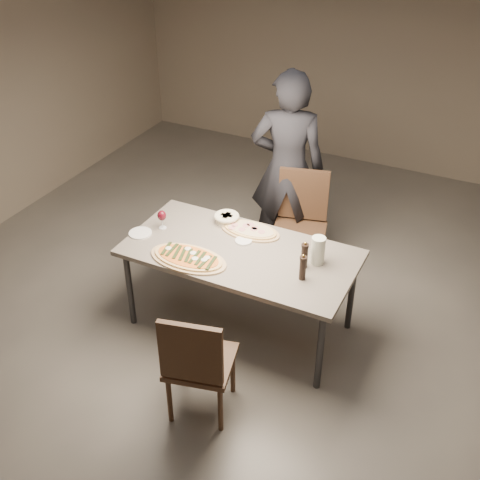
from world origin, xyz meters
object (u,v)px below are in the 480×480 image
at_px(bread_basket, 227,218).
at_px(chair_far, 301,219).
at_px(chair_near, 197,361).
at_px(ham_pizza, 250,230).
at_px(zucchini_pizza, 188,258).
at_px(pepper_mill_left, 303,267).
at_px(dining_table, 240,257).
at_px(carafe, 318,250).
at_px(diner, 287,169).

xyz_separation_m(bread_basket, chair_far, (0.43, 0.62, -0.24)).
distance_m(bread_basket, chair_near, 1.42).
height_order(bread_basket, chair_near, chair_near).
distance_m(ham_pizza, bread_basket, 0.25).
bearing_deg(zucchini_pizza, pepper_mill_left, 28.69).
bearing_deg(pepper_mill_left, ham_pizza, 146.49).
bearing_deg(dining_table, carafe, 11.24).
height_order(pepper_mill_left, carafe, carafe).
height_order(zucchini_pizza, chair_near, chair_near).
bearing_deg(dining_table, zucchini_pizza, -136.87).
bearing_deg(ham_pizza, pepper_mill_left, -15.35).
xyz_separation_m(ham_pizza, chair_near, (0.21, -1.27, -0.25)).
relative_size(ham_pizza, diner, 0.27).
relative_size(ham_pizza, carafe, 2.28).
bearing_deg(pepper_mill_left, dining_table, 167.71).
bearing_deg(diner, ham_pizza, 73.28).
bearing_deg(dining_table, pepper_mill_left, -12.29).
relative_size(zucchini_pizza, bread_basket, 2.99).
height_order(chair_near, chair_far, chair_far).
distance_m(dining_table, zucchini_pizza, 0.41).
relative_size(dining_table, diner, 0.98).
distance_m(zucchini_pizza, pepper_mill_left, 0.88).
height_order(zucchini_pizza, diner, diner).
distance_m(ham_pizza, diner, 0.88).
height_order(zucchini_pizza, pepper_mill_left, pepper_mill_left).
xyz_separation_m(dining_table, carafe, (0.59, 0.12, 0.17)).
bearing_deg(bread_basket, pepper_mill_left, -28.02).
xyz_separation_m(dining_table, bread_basket, (-0.29, 0.33, 0.10)).
height_order(ham_pizza, carafe, carafe).
bearing_deg(chair_near, pepper_mill_left, 51.97).
bearing_deg(pepper_mill_left, chair_near, -114.54).
xyz_separation_m(dining_table, zucchini_pizza, (-0.30, -0.28, 0.07)).
bearing_deg(ham_pizza, diner, 110.82).
bearing_deg(chair_far, ham_pizza, 60.04).
distance_m(zucchini_pizza, diner, 1.45).
relative_size(chair_far, diner, 0.54).
bearing_deg(ham_pizza, bread_basket, -173.26).
height_order(ham_pizza, chair_far, chair_far).
relative_size(bread_basket, pepper_mill_left, 0.98).
height_order(chair_near, diner, diner).
relative_size(dining_table, carafe, 8.14).
bearing_deg(carafe, zucchini_pizza, -155.93).
height_order(dining_table, chair_near, chair_near).
bearing_deg(diner, bread_basket, 56.93).
distance_m(dining_table, bread_basket, 0.45).
distance_m(zucchini_pizza, chair_far, 1.32).
relative_size(zucchini_pizza, pepper_mill_left, 2.94).
bearing_deg(pepper_mill_left, bread_basket, 151.98).
relative_size(dining_table, ham_pizza, 3.57).
relative_size(zucchini_pizza, carafe, 2.83).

